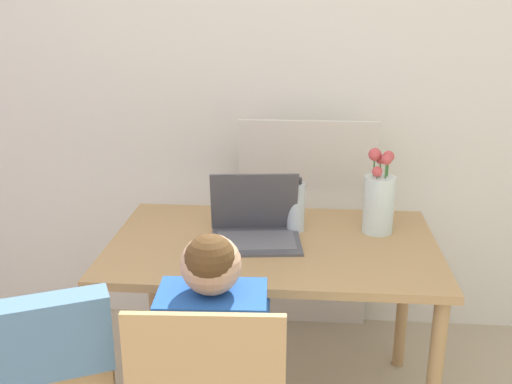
# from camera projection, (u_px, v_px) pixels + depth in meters

# --- Properties ---
(wall_back) EXTENTS (6.40, 0.05, 2.50)m
(wall_back) POSITION_uv_depth(u_px,v_px,m) (269.00, 70.00, 2.72)
(wall_back) COLOR white
(wall_back) RESTS_ON ground_plane
(dining_table) EXTENTS (1.20, 0.75, 0.72)m
(dining_table) POSITION_uv_depth(u_px,v_px,m) (273.00, 263.00, 2.23)
(dining_table) COLOR tan
(dining_table) RESTS_ON ground_plane
(person_seated) EXTENTS (0.31, 0.43, 1.02)m
(person_seated) POSITION_uv_depth(u_px,v_px,m) (216.00, 357.00, 1.67)
(person_seated) COLOR #1E4C9E
(person_seated) RESTS_ON ground_plane
(laptop) EXTENTS (0.35, 0.29, 0.25)m
(laptop) POSITION_uv_depth(u_px,v_px,m) (255.00, 225.00, 2.21)
(laptop) COLOR #4C4C51
(laptop) RESTS_ON dining_table
(flower_vase) EXTENTS (0.12, 0.12, 0.33)m
(flower_vase) POSITION_uv_depth(u_px,v_px,m) (379.00, 200.00, 2.26)
(flower_vase) COLOR silver
(flower_vase) RESTS_ON dining_table
(water_bottle) EXTENTS (0.07, 0.07, 0.21)m
(water_bottle) POSITION_uv_depth(u_px,v_px,m) (296.00, 206.00, 2.28)
(water_bottle) COLOR silver
(water_bottle) RESTS_ON dining_table
(cardboard_panel) EXTENTS (0.61, 0.16, 1.07)m
(cardboard_panel) POSITION_uv_depth(u_px,v_px,m) (305.00, 229.00, 2.81)
(cardboard_panel) COLOR silver
(cardboard_panel) RESTS_ON ground_plane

